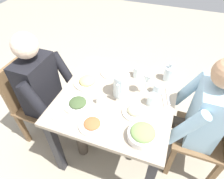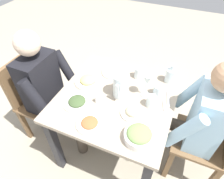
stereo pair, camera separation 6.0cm
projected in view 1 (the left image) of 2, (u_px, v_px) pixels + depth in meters
name	position (u px, v px, depth m)	size (l,w,h in m)	color
ground_plane	(115.00, 145.00, 1.97)	(8.00, 8.00, 0.00)	#9E937F
dining_table	(116.00, 107.00, 1.57)	(0.87, 0.87, 0.70)	gray
chair_near	(34.00, 99.00, 1.78)	(0.40, 0.40, 0.86)	brown
chair_far	(214.00, 135.00, 1.50)	(0.40, 0.40, 0.86)	brown
diner_near	(49.00, 93.00, 1.63)	(0.48, 0.53, 1.15)	black
diner_far	(191.00, 116.00, 1.45)	(0.48, 0.53, 1.15)	#9EC6E0
water_pitcher	(121.00, 85.00, 1.44)	(0.16, 0.12, 0.19)	silver
salad_bowl	(143.00, 134.00, 1.20)	(0.19, 0.19, 0.09)	white
plate_dolmas	(78.00, 103.00, 1.42)	(0.21, 0.21, 0.04)	white
plate_rice_curry	(92.00, 124.00, 1.28)	(0.18, 0.18, 0.04)	white
plate_yoghurt	(113.00, 71.00, 1.69)	(0.21, 0.21, 0.04)	white
plate_fries	(87.00, 81.00, 1.59)	(0.22, 0.22, 0.06)	white
plate_beans	(135.00, 111.00, 1.36)	(0.17, 0.17, 0.06)	white
water_glass_far_right	(152.00, 100.00, 1.40)	(0.07, 0.07, 0.09)	silver
water_glass_center	(158.00, 89.00, 1.49)	(0.07, 0.07, 0.09)	silver
water_glass_near_right	(137.00, 72.00, 1.63)	(0.07, 0.07, 0.10)	silver
wine_glass	(147.00, 79.00, 1.42)	(0.08, 0.08, 0.20)	silver
oil_carafe	(169.00, 74.00, 1.60)	(0.08, 0.08, 0.16)	silver
salt_shaker	(98.00, 100.00, 1.43)	(0.03, 0.03, 0.05)	white
fork_near	(157.00, 122.00, 1.31)	(0.17, 0.03, 0.01)	silver
knife_near	(168.00, 96.00, 1.49)	(0.18, 0.02, 0.01)	silver
fork_far	(61.00, 111.00, 1.38)	(0.17, 0.03, 0.01)	silver
knife_far	(164.00, 99.00, 1.46)	(0.18, 0.02, 0.01)	silver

